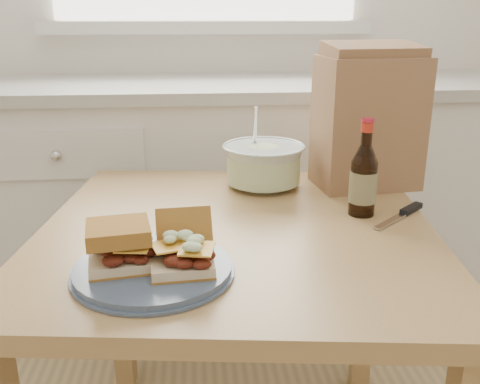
{
  "coord_description": "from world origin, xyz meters",
  "views": [
    {
      "loc": [
        -0.06,
        -0.29,
        1.18
      ],
      "look_at": [
        0.03,
        0.81,
        0.81
      ],
      "focal_mm": 40.0,
      "sensor_mm": 36.0,
      "label": 1
    }
  ],
  "objects": [
    {
      "name": "plate",
      "position": [
        -0.15,
        0.6,
        0.73
      ],
      "size": [
        0.29,
        0.29,
        0.02
      ],
      "primitive_type": "cylinder",
      "color": "#465671",
      "rests_on": "dining_table"
    },
    {
      "name": "beer_bottle",
      "position": [
        0.32,
        0.86,
        0.81
      ],
      "size": [
        0.06,
        0.06,
        0.23
      ],
      "rotation": [
        0.0,
        0.0,
        0.13
      ],
      "color": "black",
      "rests_on": "dining_table"
    },
    {
      "name": "sandwich_right",
      "position": [
        -0.09,
        0.59,
        0.78
      ],
      "size": [
        0.12,
        0.16,
        0.09
      ],
      "rotation": [
        0.0,
        0.0,
        0.09
      ],
      "color": "beige",
      "rests_on": "plate"
    },
    {
      "name": "cabinet_run",
      "position": [
        -0.0,
        1.7,
        0.47
      ],
      "size": [
        2.5,
        0.64,
        0.94
      ],
      "color": "white",
      "rests_on": "ground"
    },
    {
      "name": "sandwich_left",
      "position": [
        -0.2,
        0.6,
        0.79
      ],
      "size": [
        0.13,
        0.12,
        0.08
      ],
      "rotation": [
        0.0,
        0.0,
        0.16
      ],
      "color": "beige",
      "rests_on": "plate"
    },
    {
      "name": "paper_bag",
      "position": [
        0.4,
        1.08,
        0.9
      ],
      "size": [
        0.28,
        0.2,
        0.35
      ],
      "primitive_type": "cube",
      "rotation": [
        0.0,
        0.0,
        0.12
      ],
      "color": "#926B46",
      "rests_on": "dining_table"
    },
    {
      "name": "knife",
      "position": [
        0.43,
        0.85,
        0.73
      ],
      "size": [
        0.16,
        0.15,
        0.01
      ],
      "rotation": [
        0.0,
        0.0,
        0.72
      ],
      "color": "silver",
      "rests_on": "dining_table"
    },
    {
      "name": "coleslaw_bowl",
      "position": [
        0.12,
        1.09,
        0.78
      ],
      "size": [
        0.22,
        0.22,
        0.22
      ],
      "color": "silver",
      "rests_on": "dining_table"
    },
    {
      "name": "dining_table",
      "position": [
        0.03,
        0.81,
        0.62
      ],
      "size": [
        0.97,
        0.97,
        0.73
      ],
      "rotation": [
        0.0,
        0.0,
        -0.12
      ],
      "color": "#AB8950",
      "rests_on": "ground"
    }
  ]
}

